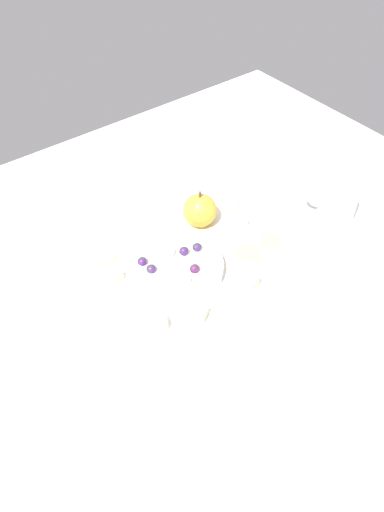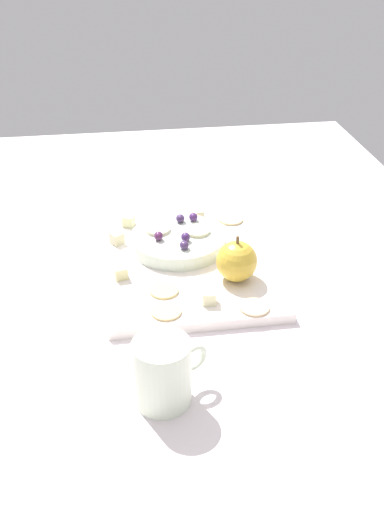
% 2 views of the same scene
% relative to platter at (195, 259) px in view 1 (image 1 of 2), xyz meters
% --- Properties ---
extents(table, '(1.39, 1.07, 0.04)m').
position_rel_platter_xyz_m(table, '(0.04, 0.00, -0.03)').
color(table, silver).
rests_on(table, ground).
extents(platter, '(0.35, 0.29, 0.02)m').
position_rel_platter_xyz_m(platter, '(0.00, 0.00, 0.00)').
color(platter, white).
rests_on(platter, table).
extents(serving_dish, '(0.17, 0.17, 0.03)m').
position_rel_platter_xyz_m(serving_dish, '(0.05, 0.01, 0.02)').
color(serving_dish, silver).
rests_on(serving_dish, platter).
extents(apple_whole, '(0.07, 0.07, 0.07)m').
position_rel_platter_xyz_m(apple_whole, '(-0.06, -0.07, 0.04)').
color(apple_whole, gold).
rests_on(apple_whole, platter).
extents(apple_stem, '(0.01, 0.01, 0.01)m').
position_rel_platter_xyz_m(apple_stem, '(-0.06, -0.07, 0.08)').
color(apple_stem, brown).
rests_on(apple_stem, apple_whole).
extents(cheese_cube_0, '(0.02, 0.02, 0.02)m').
position_rel_platter_xyz_m(cheese_cube_0, '(-0.03, 0.12, 0.02)').
color(cheese_cube_0, beige).
rests_on(cheese_cube_0, platter).
extents(cheese_cube_1, '(0.02, 0.02, 0.02)m').
position_rel_platter_xyz_m(cheese_cube_1, '(0.15, -0.04, 0.02)').
color(cheese_cube_1, beige).
rests_on(cheese_cube_1, platter).
extents(cheese_cube_2, '(0.03, 0.03, 0.02)m').
position_rel_platter_xyz_m(cheese_cube_2, '(0.15, 0.10, 0.02)').
color(cheese_cube_2, beige).
rests_on(cheese_cube_2, platter).
extents(cheese_cube_3, '(0.02, 0.02, 0.02)m').
position_rel_platter_xyz_m(cheese_cube_3, '(-0.13, -0.01, 0.02)').
color(cheese_cube_3, beige).
rests_on(cheese_cube_3, platter).
extents(cheese_cube_4, '(0.03, 0.03, 0.02)m').
position_rel_platter_xyz_m(cheese_cube_4, '(0.08, 0.12, 0.02)').
color(cheese_cube_4, beige).
rests_on(cheese_cube_4, platter).
extents(cracker_0, '(0.05, 0.05, 0.00)m').
position_rel_platter_xyz_m(cracker_0, '(-0.14, 0.06, 0.01)').
color(cracker_0, '#DBB97E').
rests_on(cracker_0, platter).
extents(cracker_1, '(0.05, 0.05, 0.00)m').
position_rel_platter_xyz_m(cracker_1, '(0.14, -0.10, 0.01)').
color(cracker_1, '#DDC185').
rests_on(cracker_1, platter).
extents(cracker_2, '(0.05, 0.05, 0.00)m').
position_rel_platter_xyz_m(cracker_2, '(-0.08, 0.05, 0.01)').
color(cracker_2, '#DDC47D').
rests_on(cracker_2, platter).
extents(cracker_3, '(0.05, 0.05, 0.00)m').
position_rel_platter_xyz_m(cracker_3, '(-0.15, -0.08, 0.01)').
color(cracker_3, '#D8B489').
rests_on(cracker_3, platter).
extents(grape_0, '(0.02, 0.02, 0.01)m').
position_rel_platter_xyz_m(grape_0, '(0.00, 0.01, 0.04)').
color(grape_0, '#422C58').
rests_on(grape_0, serving_dish).
extents(grape_1, '(0.02, 0.02, 0.02)m').
position_rel_platter_xyz_m(grape_1, '(0.03, 0.00, 0.04)').
color(grape_1, '#452861').
rests_on(grape_1, serving_dish).
extents(grape_2, '(0.02, 0.02, 0.02)m').
position_rel_platter_xyz_m(grape_2, '(0.04, 0.05, 0.04)').
color(grape_2, '#552652').
rests_on(grape_2, serving_dish).
extents(grape_3, '(0.02, 0.02, 0.02)m').
position_rel_platter_xyz_m(grape_3, '(0.10, 0.00, 0.04)').
color(grape_3, '#432C59').
rests_on(grape_3, serving_dish).
extents(grape_4, '(0.02, 0.02, 0.02)m').
position_rel_platter_xyz_m(grape_4, '(0.10, -0.02, 0.04)').
color(grape_4, '#47265F').
rests_on(grape_4, serving_dish).
extents(apple_slice_0, '(0.05, 0.05, 0.01)m').
position_rel_platter_xyz_m(apple_slice_0, '(0.07, 0.05, 0.04)').
color(apple_slice_0, beige).
rests_on(apple_slice_0, serving_dish).
extents(apple_slice_1, '(0.05, 0.05, 0.01)m').
position_rel_platter_xyz_m(apple_slice_1, '(0.06, -0.02, 0.04)').
color(apple_slice_1, beige).
rests_on(apple_slice_1, serving_dish).
extents(cup, '(0.07, 0.10, 0.09)m').
position_rel_platter_xyz_m(cup, '(-0.30, 0.08, 0.04)').
color(cup, silver).
rests_on(cup, table).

